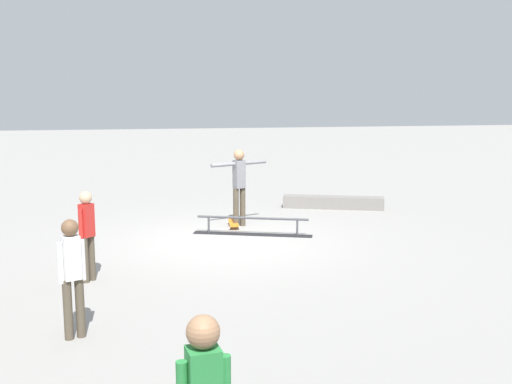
{
  "coord_description": "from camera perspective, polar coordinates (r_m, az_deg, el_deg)",
  "views": [
    {
      "loc": [
        1.27,
        12.46,
        3.23
      ],
      "look_at": [
        -0.58,
        0.03,
        1.0
      ],
      "focal_mm": 44.72,
      "sensor_mm": 36.0,
      "label": 1
    }
  ],
  "objects": [
    {
      "name": "skater_main",
      "position": [
        14.03,
        -1.52,
        0.9
      ],
      "size": [
        1.3,
        0.63,
        1.71
      ],
      "rotation": [
        0.0,
        0.0,
        0.41
      ],
      "color": "brown",
      "rests_on": "ground_plane"
    },
    {
      "name": "bystander_red_shirt",
      "position": [
        10.56,
        -14.87,
        -3.38
      ],
      "size": [
        0.26,
        0.31,
        1.48
      ],
      "rotation": [
        0.0,
        0.0,
        4.06
      ],
      "color": "brown",
      "rests_on": "ground_plane"
    },
    {
      "name": "skateboard_main",
      "position": [
        14.19,
        -2.02,
        -2.8
      ],
      "size": [
        0.29,
        0.81,
        0.09
      ],
      "rotation": [
        0.0,
        0.0,
        4.67
      ],
      "color": "orange",
      "rests_on": "ground_plane"
    },
    {
      "name": "skate_ledge",
      "position": [
        16.24,
        6.91,
        -0.93
      ],
      "size": [
        2.53,
        1.07,
        0.3
      ],
      "primitive_type": "cube",
      "rotation": [
        0.0,
        0.0,
        -0.29
      ],
      "color": "gray",
      "rests_on": "ground_plane"
    },
    {
      "name": "grind_rail",
      "position": [
        13.41,
        -0.32,
        -3.14
      ],
      "size": [
        2.48,
        0.96,
        0.38
      ],
      "rotation": [
        0.0,
        0.0,
        -0.29
      ],
      "color": "black",
      "rests_on": "ground_plane"
    },
    {
      "name": "ground_plane",
      "position": [
        12.93,
        -2.59,
        -4.41
      ],
      "size": [
        60.0,
        60.0,
        0.0
      ],
      "primitive_type": "plane",
      "color": "gray"
    },
    {
      "name": "bystander_white_shirt",
      "position": [
        8.3,
        -16.13,
        -6.88
      ],
      "size": [
        0.34,
        0.24,
        1.54
      ],
      "rotation": [
        0.0,
        0.0,
        0.41
      ],
      "color": "brown",
      "rests_on": "ground_plane"
    }
  ]
}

